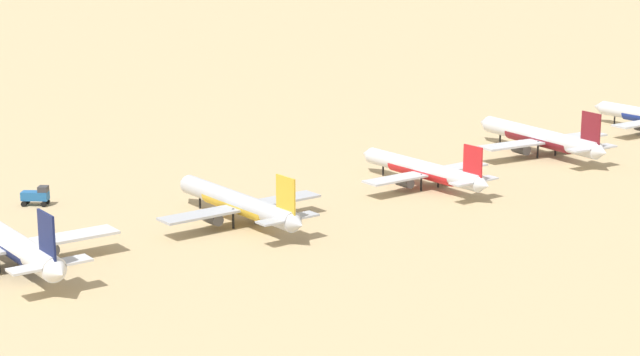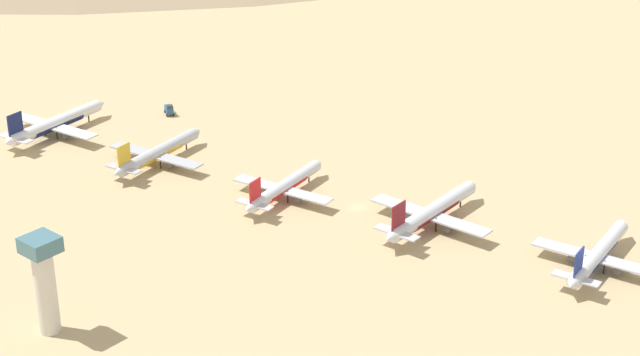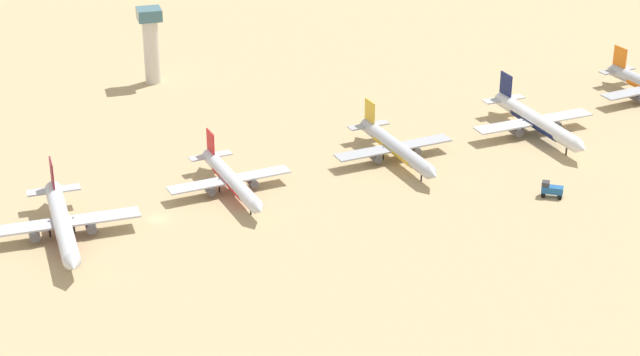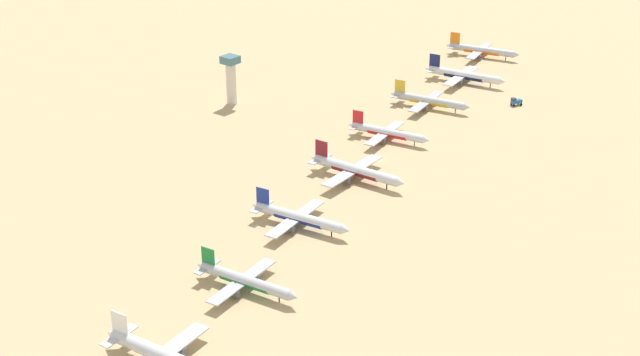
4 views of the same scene
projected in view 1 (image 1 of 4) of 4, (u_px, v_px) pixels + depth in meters
The scene contains 6 objects.
ground_plane at pixel (473, 169), 248.49m from camera, with size 1901.00×1901.00×0.00m, color tan.
parked_jet_3 at pixel (541, 138), 261.46m from camera, with size 44.04×35.73×12.71m.
parked_jet_4 at pixel (423, 170), 231.12m from camera, with size 38.71×31.63×11.18m.
parked_jet_5 at pixel (238, 203), 203.95m from camera, with size 40.71×33.27×11.76m.
parked_jet_6 at pixel (9, 242), 178.89m from camera, with size 44.14×36.02×12.74m.
service_truck at pixel (36, 195), 217.05m from camera, with size 4.89×5.69×3.90m.
Camera 1 is at (-196.59, 145.40, 56.00)m, focal length 62.47 mm.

